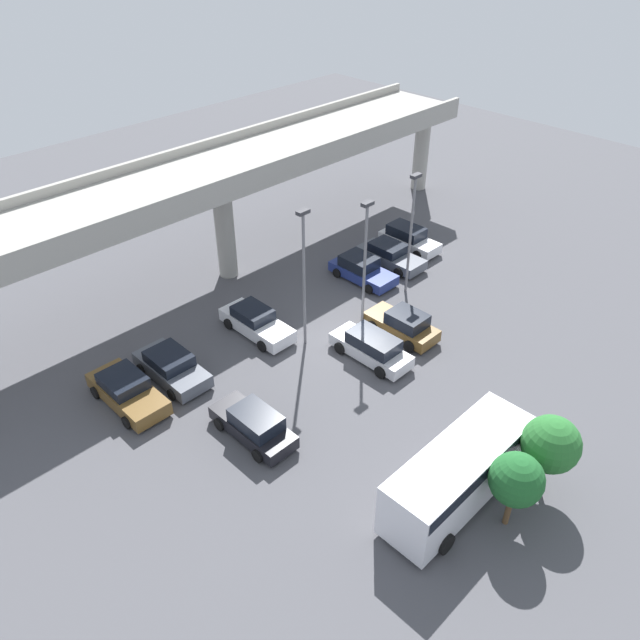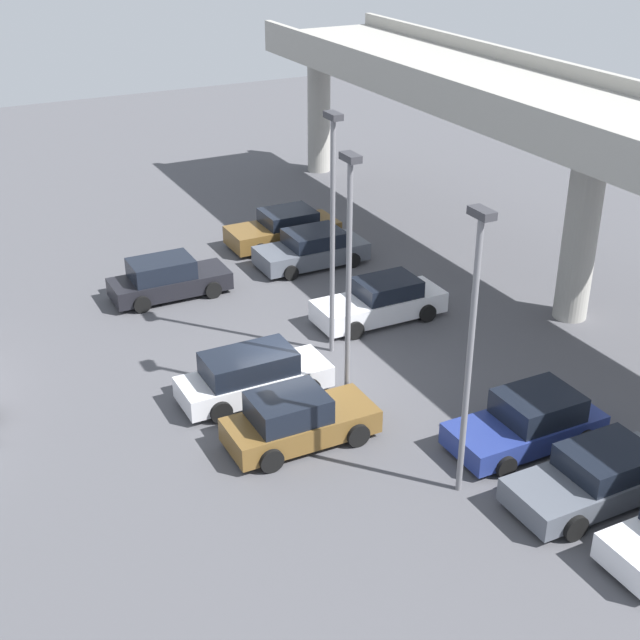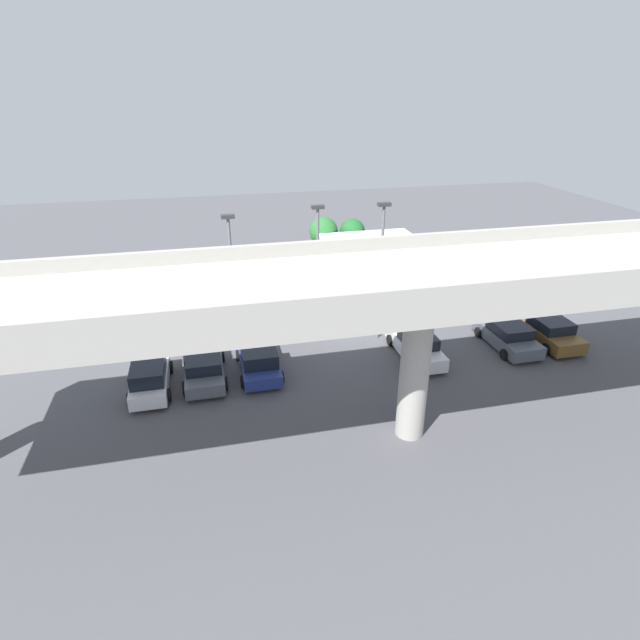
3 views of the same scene
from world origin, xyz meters
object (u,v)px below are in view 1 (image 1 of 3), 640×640
at_px(parked_car_4, 403,325).
at_px(parked_car_6, 390,255).
at_px(parked_car_1, 254,425).
at_px(parked_car_3, 372,347).
at_px(parked_car_7, 408,238).
at_px(shuttle_bus, 459,471).
at_px(parked_car_0, 127,391).
at_px(parked_car_5, 362,269).
at_px(lamp_post_by_overpass, 365,258).
at_px(lamp_post_mid_lot, 304,270).
at_px(tree_front_left, 516,480).
at_px(lamp_post_near_aisle, 411,226).
at_px(tree_front_centre, 551,444).
at_px(parked_car_8, 171,367).
at_px(parked_car_2, 256,322).

height_order(parked_car_4, parked_car_6, parked_car_4).
xyz_separation_m(parked_car_1, parked_car_3, (8.26, 0.00, 0.03)).
bearing_deg(parked_car_7, parked_car_1, -71.77).
distance_m(parked_car_3, shuttle_bus, 9.93).
xyz_separation_m(parked_car_0, parked_car_5, (17.01, -0.29, -0.00)).
bearing_deg(parked_car_7, lamp_post_by_overpass, -66.45).
bearing_deg(lamp_post_mid_lot, shuttle_bus, -104.18).
bearing_deg(parked_car_7, tree_front_left, -41.78).
height_order(parked_car_6, lamp_post_mid_lot, lamp_post_mid_lot).
height_order(parked_car_6, lamp_post_near_aisle, lamp_post_near_aisle).
bearing_deg(shuttle_bus, tree_front_centre, -37.17).
distance_m(parked_car_6, lamp_post_near_aisle, 5.24).
xyz_separation_m(parked_car_1, parked_car_8, (-0.28, 6.31, -0.04)).
height_order(parked_car_3, parked_car_8, parked_car_3).
bearing_deg(parked_car_5, lamp_post_mid_lot, -72.07).
height_order(parked_car_3, parked_car_6, parked_car_3).
bearing_deg(lamp_post_mid_lot, parked_car_2, 115.93).
height_order(parked_car_5, parked_car_7, parked_car_7).
height_order(lamp_post_mid_lot, lamp_post_by_overpass, lamp_post_mid_lot).
bearing_deg(lamp_post_by_overpass, shuttle_bus, -120.43).
distance_m(parked_car_5, parked_car_7, 5.47).
distance_m(parked_car_0, parked_car_7, 22.46).
bearing_deg(tree_front_left, parked_car_5, 59.23).
xyz_separation_m(parked_car_7, parked_car_8, (-19.83, -0.13, -0.07)).
height_order(parked_car_4, parked_car_7, parked_car_7).
bearing_deg(parked_car_0, lamp_post_by_overpass, 73.12).
bearing_deg(parked_car_8, parked_car_1, 2.58).
bearing_deg(parked_car_2, parked_car_6, 88.33).
relative_size(parked_car_1, parked_car_5, 1.00).
bearing_deg(lamp_post_near_aisle, shuttle_bus, -134.22).
xyz_separation_m(parked_car_5, shuttle_bus, (-10.50, -14.67, 1.00)).
xyz_separation_m(parked_car_3, tree_front_centre, (-1.70, -10.96, 1.94)).
relative_size(parked_car_8, tree_front_centre, 1.17).
distance_m(parked_car_7, lamp_post_by_overpass, 11.03).
bearing_deg(parked_car_3, lamp_post_by_overpass, -38.20).
bearing_deg(parked_car_0, tree_front_centre, 28.83).
xyz_separation_m(parked_car_4, lamp_post_mid_lot, (-4.41, 3.41, 4.01)).
height_order(parked_car_7, parked_car_8, parked_car_7).
xyz_separation_m(lamp_post_near_aisle, lamp_post_by_overpass, (-4.91, -0.68, 0.05)).
distance_m(parked_car_0, tree_front_left, 18.59).
bearing_deg(parked_car_3, parked_car_4, -87.05).
bearing_deg(parked_car_0, lamp_post_near_aisle, 79.69).
distance_m(parked_car_6, parked_car_8, 17.20).
bearing_deg(lamp_post_by_overpass, parked_car_8, 158.90).
bearing_deg(parked_car_6, parked_car_0, -90.97).
relative_size(parked_car_1, parked_car_4, 1.05).
distance_m(parked_car_0, lamp_post_mid_lot, 10.77).
xyz_separation_m(lamp_post_mid_lot, tree_front_left, (-2.63, -14.44, -2.19)).
bearing_deg(parked_car_0, parked_car_5, 89.02).
height_order(parked_car_4, shuttle_bus, shuttle_bus).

